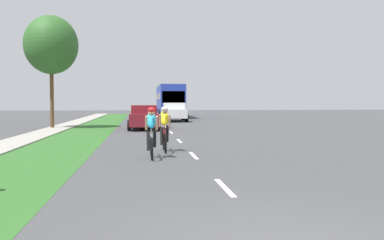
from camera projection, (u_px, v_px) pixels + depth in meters
The scene contains 10 objects.
ground_plane at pixel (170, 131), 24.80m from camera, with size 120.00×120.00×0.00m, color #424244.
grass_verge at pixel (87, 132), 24.23m from camera, with size 2.90×70.00×0.01m, color #2D6026.
sidewalk_concrete at pixel (47, 132), 23.95m from camera, with size 1.59×70.00×0.10m, color #9E998E.
lane_markings_center at pixel (166, 127), 28.77m from camera, with size 0.12×52.71×0.01m.
cyclist_lead at pixel (151, 132), 12.98m from camera, with size 0.42×1.72×1.58m.
cyclist_trailing at pixel (165, 128), 14.70m from camera, with size 0.42×1.72×1.58m.
sedan_maroon at pixel (144, 117), 26.45m from camera, with size 1.98×4.30×1.52m.
pickup_white at pixel (174, 112), 37.05m from camera, with size 2.22×5.10×1.64m.
bus_blue at pixel (170, 99), 47.00m from camera, with size 2.78×11.60×3.48m.
street_tree_near at pixel (51, 45), 27.24m from camera, with size 3.45×3.45×7.32m.
Camera 1 is at (-1.68, -4.72, 1.75)m, focal length 39.36 mm.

